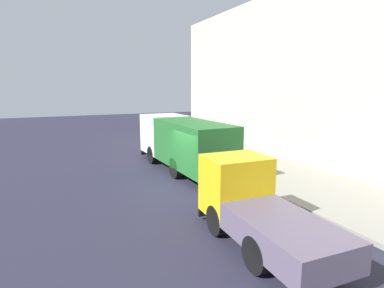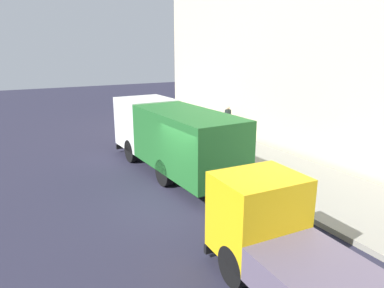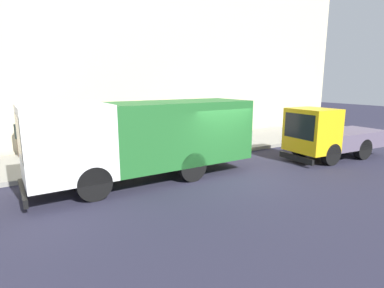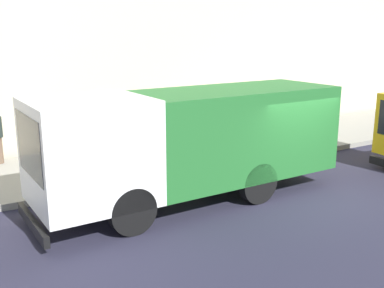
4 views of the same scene
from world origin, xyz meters
TOP-DOWN VIEW (x-y plane):
  - ground at (0.00, 0.00)m, footprint 80.00×80.00m
  - sidewalk at (5.17, 0.00)m, footprint 4.35×30.00m
  - building_facade at (7.85, 0.00)m, footprint 0.50×30.00m
  - large_utility_truck at (1.35, 2.71)m, footprint 2.56×8.08m
  - small_flatbed_truck at (0.03, -5.66)m, footprint 2.16×5.15m
  - pedestrian_walking at (6.85, 6.51)m, footprint 0.43×0.43m
  - pedestrian_standing at (4.68, 8.16)m, footprint 0.50×0.50m

SIDE VIEW (x-z plane):
  - ground at x=0.00m, z-range 0.00..0.00m
  - sidewalk at x=5.17m, z-range 0.00..0.17m
  - pedestrian_standing at x=4.68m, z-range 0.22..1.84m
  - pedestrian_walking at x=6.85m, z-range 0.21..1.91m
  - small_flatbed_truck at x=0.03m, z-range -0.09..2.27m
  - large_utility_truck at x=1.35m, z-range 0.21..3.04m
  - building_facade at x=7.85m, z-range 0.00..10.15m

